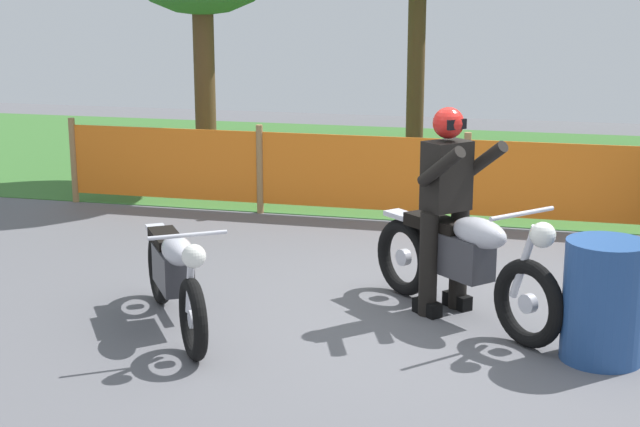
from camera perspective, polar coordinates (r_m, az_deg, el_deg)
The scene contains 7 objects.
ground at distance 7.86m, azimuth 6.51°, elevation -6.04°, with size 24.00×24.00×0.02m, color #5B5B60.
grass_verge at distance 14.30m, azimuth 10.17°, elevation 2.80°, with size 24.00×7.27×0.01m, color #386B2D.
barrier_fence at distance 10.64m, azimuth 8.82°, elevation 2.14°, with size 9.72×0.08×1.05m.
motorcycle_lead at distance 7.61m, azimuth 8.62°, elevation -2.80°, with size 1.66×1.52×1.01m.
motorcycle_trailing at distance 7.40m, azimuth -8.75°, elevation -3.68°, with size 1.16×1.66×0.91m.
rider_lead at distance 7.65m, azimuth 7.68°, elevation 0.62°, with size 0.73×0.73×1.69m.
oil_drum at distance 7.02m, azimuth 16.75°, elevation -5.08°, with size 0.58×0.58×0.88m, color navy.
Camera 1 is at (0.94, -7.35, 2.61)m, focal length 53.06 mm.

